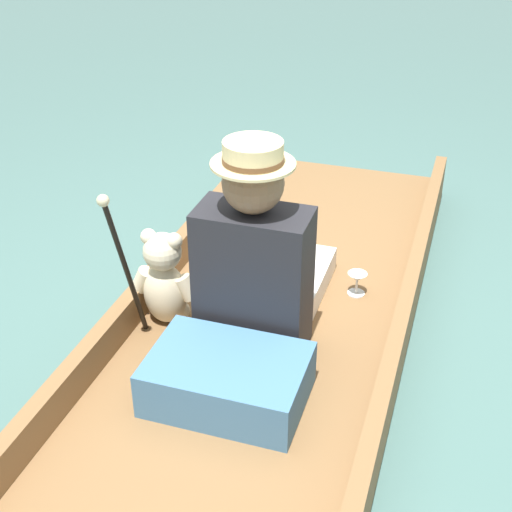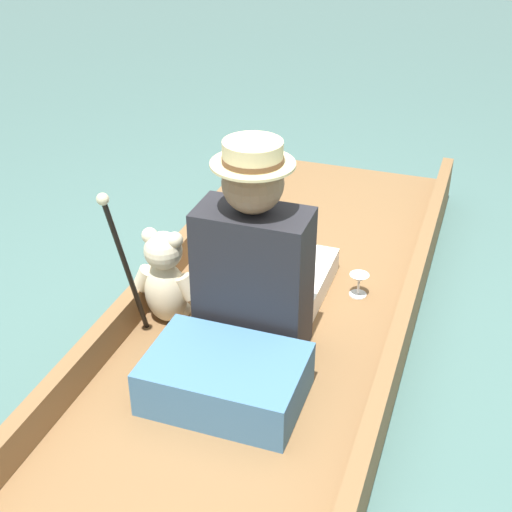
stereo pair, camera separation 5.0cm
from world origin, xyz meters
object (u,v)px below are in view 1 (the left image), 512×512
wine_glass (357,279)px  walking_cane (121,255)px  seated_person (261,264)px  teddy_bear (165,280)px

wine_glass → walking_cane: walking_cane is taller
seated_person → teddy_bear: seated_person is taller
wine_glass → seated_person: bearing=-130.5°
teddy_bear → wine_glass: size_ratio=4.03×
teddy_bear → walking_cane: bearing=-106.5°
seated_person → teddy_bear: size_ratio=2.00×
teddy_bear → wine_glass: bearing=31.5°
wine_glass → walking_cane: (-0.76, -0.64, 0.34)m
walking_cane → wine_glass: bearing=40.0°
seated_person → wine_glass: bearing=57.2°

